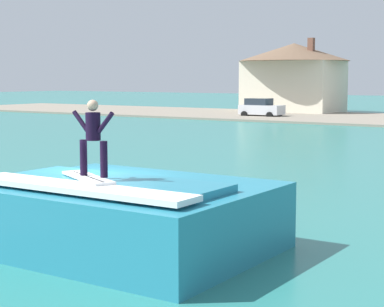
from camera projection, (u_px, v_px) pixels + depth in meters
ground_plane at (89, 238)px, 16.18m from camera, size 260.00×260.00×0.00m
wave_crest at (126, 215)px, 14.93m from camera, size 6.07×4.73×1.68m
surfboard at (88, 178)px, 14.40m from camera, size 2.05×1.35×0.06m
surfer at (93, 134)px, 14.28m from camera, size 1.15×0.32×1.64m
car_near_shore at (261, 108)px, 64.24m from camera, size 4.16×2.20×1.86m
house_with_chimney at (294, 72)px, 72.36m from camera, size 11.99×11.99×7.96m
tree_tall_bare at (271, 68)px, 73.02m from camera, size 2.24×2.24×6.29m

